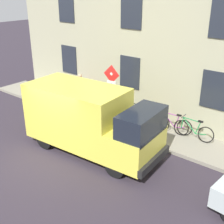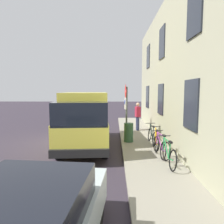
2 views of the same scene
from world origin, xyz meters
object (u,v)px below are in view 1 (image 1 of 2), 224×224
(bicycle_purple, at_px, (172,124))
(litter_bin, at_px, (117,117))
(sign_post_stacked, at_px, (112,88))
(bicycle_orange, at_px, (153,118))
(bicycle_black, at_px, (136,113))
(pedestrian, at_px, (80,89))
(bicycle_green, at_px, (193,130))
(delivery_van, at_px, (90,119))

(bicycle_purple, bearing_deg, litter_bin, 19.01)
(sign_post_stacked, xyz_separation_m, bicycle_orange, (1.22, -1.39, -1.43))
(sign_post_stacked, height_order, litter_bin, sign_post_stacked)
(bicycle_black, relative_size, pedestrian, 1.00)
(bicycle_green, xyz_separation_m, pedestrian, (-0.32, 6.04, 0.56))
(litter_bin, bearing_deg, bicycle_black, -14.85)
(delivery_van, relative_size, pedestrian, 3.18)
(delivery_van, distance_m, litter_bin, 2.21)
(bicycle_green, relative_size, bicycle_orange, 1.00)
(delivery_van, height_order, bicycle_purple, delivery_van)
(delivery_van, distance_m, bicycle_purple, 3.72)
(bicycle_black, relative_size, litter_bin, 1.90)
(bicycle_green, relative_size, bicycle_purple, 1.00)
(bicycle_green, relative_size, pedestrian, 1.00)
(bicycle_black, bearing_deg, bicycle_orange, 178.47)
(pedestrian, bearing_deg, sign_post_stacked, -118.50)
(bicycle_black, bearing_deg, delivery_van, 89.26)
(bicycle_black, bearing_deg, sign_post_stacked, 68.37)
(delivery_van, bearing_deg, bicycle_green, 44.19)
(bicycle_green, distance_m, bicycle_orange, 1.89)
(litter_bin, bearing_deg, pedestrian, 75.50)
(litter_bin, bearing_deg, bicycle_green, -70.94)
(litter_bin, bearing_deg, bicycle_purple, -63.65)
(bicycle_green, relative_size, litter_bin, 1.90)
(bicycle_purple, bearing_deg, sign_post_stacked, 20.21)
(pedestrian, bearing_deg, delivery_van, -141.36)
(bicycle_green, distance_m, litter_bin, 3.30)
(sign_post_stacked, bearing_deg, bicycle_orange, -48.73)
(bicycle_green, height_order, pedestrian, pedestrian)
(bicycle_green, bearing_deg, pedestrian, 0.44)
(bicycle_purple, bearing_deg, pedestrian, -3.77)
(sign_post_stacked, height_order, bicycle_purple, sign_post_stacked)
(sign_post_stacked, bearing_deg, bicycle_black, -20.03)
(bicycle_orange, height_order, pedestrian, pedestrian)
(pedestrian, bearing_deg, bicycle_purple, -97.00)
(sign_post_stacked, distance_m, delivery_van, 2.07)
(sign_post_stacked, relative_size, litter_bin, 2.97)
(sign_post_stacked, height_order, bicycle_orange, sign_post_stacked)
(bicycle_orange, distance_m, litter_bin, 1.64)
(delivery_van, relative_size, bicycle_purple, 3.19)
(bicycle_purple, xyz_separation_m, bicycle_orange, (0.00, 0.94, 0.00))
(bicycle_black, distance_m, pedestrian, 3.28)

